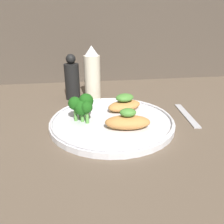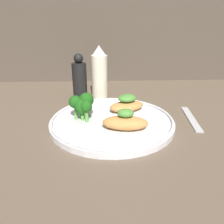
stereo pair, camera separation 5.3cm
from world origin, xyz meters
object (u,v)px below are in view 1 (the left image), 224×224
at_px(plate, 112,121).
at_px(broccoli_bunch, 83,105).
at_px(pepper_grinder, 72,79).
at_px(sauce_bottle, 92,74).

bearing_deg(plate, broccoli_bunch, 175.54).
bearing_deg(broccoli_bunch, plate, -4.46).
xyz_separation_m(plate, broccoli_bunch, (-0.07, 0.01, 0.04)).
bearing_deg(pepper_grinder, broccoli_bunch, -82.78).
relative_size(broccoli_bunch, pepper_grinder, 0.46).
height_order(plate, pepper_grinder, pepper_grinder).
xyz_separation_m(plate, pepper_grinder, (-0.10, 0.22, 0.06)).
height_order(plate, sauce_bottle, sauce_bottle).
bearing_deg(pepper_grinder, sauce_bottle, 0.00).
distance_m(broccoli_bunch, sauce_bottle, 0.22).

